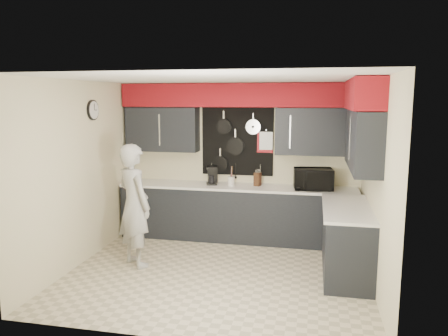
% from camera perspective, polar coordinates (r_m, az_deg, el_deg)
% --- Properties ---
extents(ground, '(4.00, 4.00, 0.00)m').
position_cam_1_polar(ground, '(6.14, -0.74, -13.41)').
color(ground, beige).
rests_on(ground, ground).
extents(back_wall_assembly, '(4.00, 0.36, 2.60)m').
position_cam_1_polar(back_wall_assembly, '(7.25, 2.06, 6.39)').
color(back_wall_assembly, beige).
rests_on(back_wall_assembly, ground).
extents(right_wall_assembly, '(0.36, 3.50, 2.60)m').
position_cam_1_polar(right_wall_assembly, '(5.85, 17.89, 4.65)').
color(right_wall_assembly, beige).
rests_on(right_wall_assembly, ground).
extents(left_wall_assembly, '(0.05, 3.50, 2.60)m').
position_cam_1_polar(left_wall_assembly, '(6.51, -18.14, -0.35)').
color(left_wall_assembly, beige).
rests_on(left_wall_assembly, ground).
extents(base_cabinets, '(3.95, 2.20, 0.92)m').
position_cam_1_polar(base_cabinets, '(6.97, 5.26, -6.70)').
color(base_cabinets, black).
rests_on(base_cabinets, ground).
extents(microwave, '(0.64, 0.47, 0.33)m').
position_cam_1_polar(microwave, '(7.06, 11.56, -1.42)').
color(microwave, black).
rests_on(microwave, base_cabinets).
extents(knife_block, '(0.13, 0.13, 0.22)m').
position_cam_1_polar(knife_block, '(7.22, 4.40, -1.47)').
color(knife_block, '#341710').
rests_on(knife_block, base_cabinets).
extents(utensil_crock, '(0.11, 0.11, 0.15)m').
position_cam_1_polar(utensil_crock, '(7.23, 0.94, -1.73)').
color(utensil_crock, white).
rests_on(utensil_crock, base_cabinets).
extents(coffee_maker, '(0.22, 0.25, 0.31)m').
position_cam_1_polar(coffee_maker, '(7.33, -1.58, -0.90)').
color(coffee_maker, black).
rests_on(coffee_maker, base_cabinets).
extents(person, '(0.76, 0.71, 1.74)m').
position_cam_1_polar(person, '(6.26, -11.64, -4.79)').
color(person, '#BBBAB8').
rests_on(person, ground).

